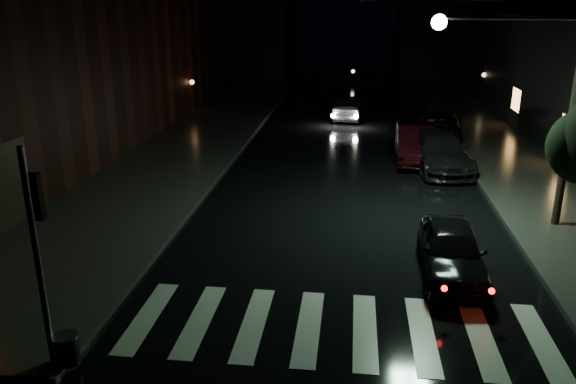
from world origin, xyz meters
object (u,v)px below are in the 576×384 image
(parked_car_c, at_px, (438,151))
(oncoming_car, at_px, (350,108))
(parked_car_a, at_px, (452,250))
(parked_car_b, at_px, (416,144))
(parked_car_d, at_px, (440,127))

(parked_car_c, distance_m, oncoming_car, 10.92)
(parked_car_a, height_order, parked_car_b, parked_car_b)
(parked_car_b, height_order, parked_car_c, parked_car_b)
(parked_car_d, distance_m, oncoming_car, 6.61)
(parked_car_d, bearing_deg, parked_car_a, -89.21)
(oncoming_car, bearing_deg, parked_car_b, 113.96)
(parked_car_a, height_order, parked_car_d, parked_car_a)
(parked_car_c, bearing_deg, oncoming_car, 103.69)
(parked_car_b, xyz_separation_m, parked_car_d, (1.66, 4.43, -0.12))
(parked_car_a, height_order, parked_car_c, parked_car_c)
(parked_car_a, relative_size, oncoming_car, 0.92)
(parked_car_c, distance_m, parked_car_d, 5.61)
(parked_car_a, relative_size, parked_car_b, 0.84)
(parked_car_a, bearing_deg, parked_car_d, 85.36)
(parked_car_c, height_order, oncoming_car, parked_car_c)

